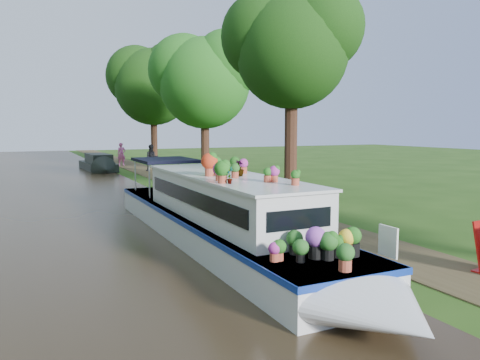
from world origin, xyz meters
name	(u,v)px	position (x,y,z in m)	size (l,w,h in m)	color
ground	(242,216)	(0.00, 0.00, 0.00)	(100.00, 100.00, 0.00)	#214310
canal_water	(57,233)	(-6.00, 0.00, 0.01)	(10.00, 100.00, 0.02)	black
towpath	(272,213)	(1.20, 0.00, 0.01)	(2.20, 100.00, 0.03)	#42361E
plant_boat	(225,215)	(-2.25, -3.66, 0.85)	(2.29, 13.52, 2.26)	silver
tree_near_overhang	(291,43)	(3.79, 3.06, 6.60)	(5.52, 5.28, 8.99)	black
tree_near_mid	(204,76)	(4.48, 15.08, 6.44)	(6.90, 6.60, 9.40)	black
tree_near_far	(152,81)	(3.98, 26.09, 7.05)	(7.59, 7.26, 10.30)	black
second_boat	(99,164)	(-1.75, 19.73, 0.48)	(1.98, 6.09, 1.17)	black
pedestrian_pink	(121,154)	(0.50, 22.87, 0.93)	(0.66, 0.43, 1.81)	#D3578B
pedestrian_dark	(152,158)	(1.45, 17.25, 0.95)	(0.89, 0.70, 1.84)	black
verge_plant	(194,198)	(-0.56, 3.34, 0.22)	(0.40, 0.34, 0.44)	#2E591A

